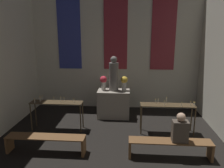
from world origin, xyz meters
TOP-DOWN VIEW (x-y plane):
  - wall_back at (0.00, 11.66)m, footprint 6.49×0.16m
  - altar at (0.00, 10.63)m, footprint 1.10×0.76m
  - statue at (0.00, 10.63)m, footprint 0.32×0.32m
  - flower_vase_left at (-0.36, 10.63)m, footprint 0.24×0.24m
  - flower_vase_right at (0.36, 10.63)m, footprint 0.24×0.24m
  - candle_rack_left at (-1.66, 9.43)m, footprint 1.57×0.39m
  - candle_rack_right at (1.66, 9.43)m, footprint 1.57×0.39m
  - pew_back_left at (-1.51, 8.08)m, footprint 1.95×0.36m
  - pew_back_right at (1.51, 8.08)m, footprint 1.95×0.36m
  - person_seated at (1.71, 8.08)m, footprint 0.36×0.24m

SIDE VIEW (x-z plane):
  - pew_back_left at x=-1.51m, z-range 0.10..0.54m
  - pew_back_right at x=1.51m, z-range 0.10..0.54m
  - altar at x=0.00m, z-range 0.00..0.95m
  - person_seated at x=1.71m, z-range 0.40..1.10m
  - candle_rack_left at x=-1.66m, z-range 0.23..1.28m
  - candle_rack_right at x=1.66m, z-range 0.22..1.29m
  - flower_vase_left at x=-0.36m, z-range 1.01..1.51m
  - flower_vase_right at x=0.36m, z-range 1.01..1.51m
  - statue at x=0.00m, z-range 0.90..2.09m
  - wall_back at x=0.00m, z-range 0.03..4.84m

